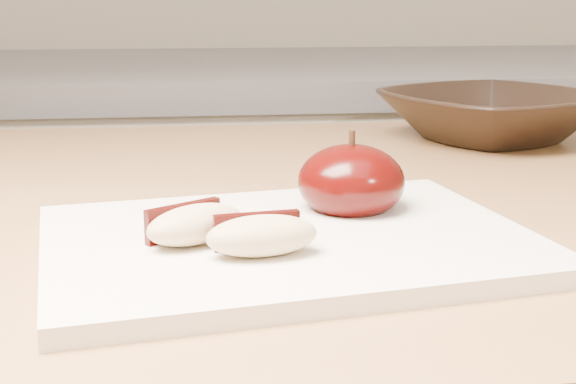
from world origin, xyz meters
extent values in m
cube|color=silver|center=(0.00, 1.20, 0.45)|extent=(2.40, 0.60, 0.90)
cube|color=slate|center=(0.00, 1.20, 0.92)|extent=(2.40, 0.62, 0.04)
cube|color=#946840|center=(0.00, 0.50, 0.88)|extent=(1.64, 0.64, 0.04)
cube|color=silver|center=(0.01, 0.36, 0.91)|extent=(0.31, 0.25, 0.01)
ellipsoid|color=black|center=(0.06, 0.41, 0.93)|extent=(0.08, 0.08, 0.05)
cylinder|color=black|center=(0.06, 0.41, 0.96)|extent=(0.00, 0.00, 0.01)
ellipsoid|color=#CDB182|center=(-0.04, 0.34, 0.92)|extent=(0.07, 0.06, 0.02)
cube|color=black|center=(-0.05, 0.35, 0.92)|extent=(0.04, 0.03, 0.02)
ellipsoid|color=#CDB182|center=(0.00, 0.32, 0.92)|extent=(0.06, 0.04, 0.02)
cube|color=black|center=(-0.01, 0.33, 0.92)|extent=(0.05, 0.01, 0.02)
imported|color=black|center=(0.27, 0.69, 0.93)|extent=(0.27, 0.27, 0.05)
camera|label=1|loc=(-0.04, -0.09, 1.05)|focal=50.00mm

